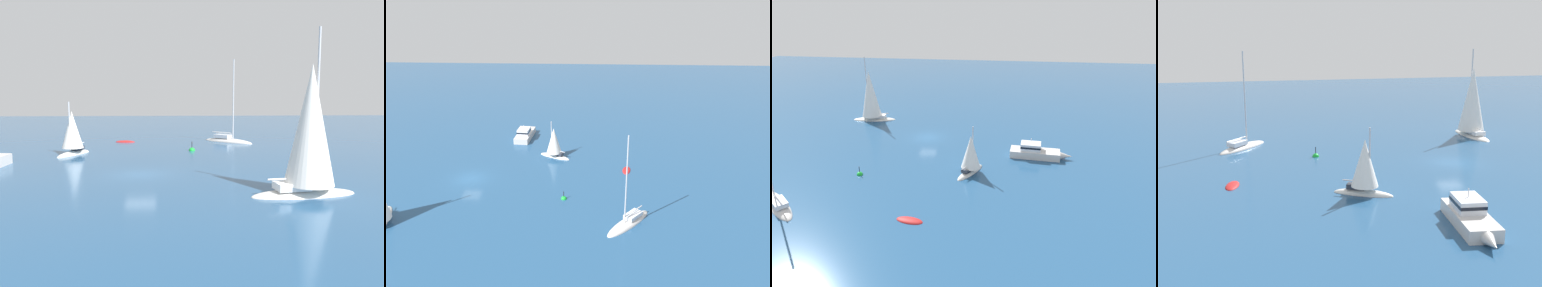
# 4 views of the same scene
# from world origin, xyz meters

# --- Properties ---
(ground_plane) EXTENTS (160.00, 160.00, 0.00)m
(ground_plane) POSITION_xyz_m (0.00, 0.00, 0.00)
(ground_plane) COLOR navy
(skiff) EXTENTS (2.76, 1.51, 0.44)m
(skiff) POSITION_xyz_m (-3.66, 21.64, 0.00)
(skiff) COLOR #B21E1E
(skiff) RESTS_ON ground
(yacht) EXTENTS (3.25, 5.07, 6.12)m
(yacht) POSITION_xyz_m (-7.99, 10.84, 2.12)
(yacht) COLOR silver
(yacht) RESTS_ON ground
(ketch) EXTENTS (6.64, 5.97, 11.38)m
(ketch) POSITION_xyz_m (10.08, 21.03, 0.17)
(ketch) COLOR silver
(ketch) RESTS_ON ground
(sloop) EXTENTS (7.45, 3.69, 11.22)m
(sloop) POSITION_xyz_m (11.49, -7.22, 3.97)
(sloop) COLOR silver
(sloop) RESTS_ON ground
(channel_buoy) EXTENTS (0.72, 0.72, 1.41)m
(channel_buoy) POSITION_xyz_m (4.88, 13.29, 0.01)
(channel_buoy) COLOR green
(channel_buoy) RESTS_ON ground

